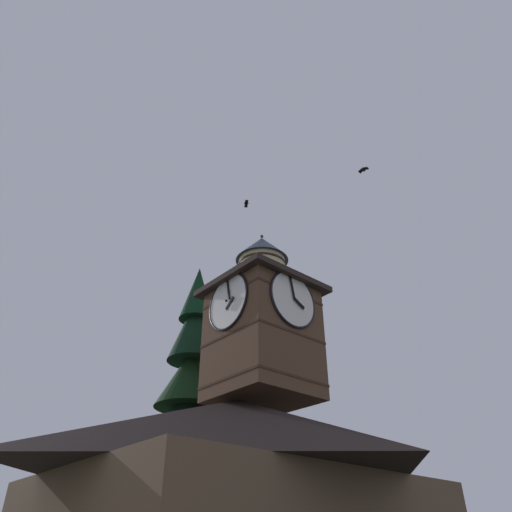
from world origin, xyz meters
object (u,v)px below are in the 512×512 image
Objects in this scene: clock_tower at (262,325)px; flying_bird_high at (363,170)px; pine_tree_behind at (187,449)px; moon at (198,423)px; flying_bird_low at (246,203)px; building_main at (234,508)px.

flying_bird_high reaches higher than clock_tower.
moon is at bearing -125.19° from pine_tree_behind.
flying_bird_low is at bearing 58.98° from moon.
flying_bird_low is (1.08, 0.13, 5.93)m from clock_tower.
flying_bird_high is at bearing 109.20° from clock_tower.
moon is at bearing -121.02° from flying_bird_low.
clock_tower is (-0.97, 0.43, 6.91)m from building_main.
pine_tree_behind reaches higher than building_main.
pine_tree_behind is 25.45m from moon.
pine_tree_behind is 9.51× the size of moon.
flying_bird_high reaches higher than building_main.
flying_bird_high is at bearing 120.14° from flying_bird_low.
moon reaches higher than building_main.
building_main is 1.60× the size of clock_tower.
clock_tower is 6.78m from pine_tree_behind.
flying_bird_low is (15.34, 25.51, 3.33)m from moon.
clock_tower is 29.24m from moon.
moon is 3.47× the size of flying_bird_high.
moon is at bearing -119.34° from clock_tower.
flying_bird_high reaches higher than moon.
pine_tree_behind is 11.55m from flying_bird_low.
clock_tower is 4.67× the size of moon.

